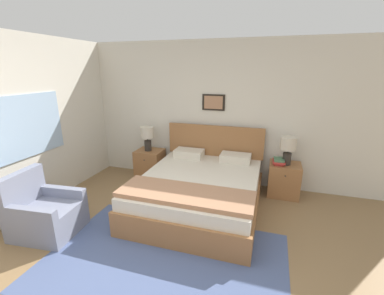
# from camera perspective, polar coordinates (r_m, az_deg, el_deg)

# --- Properties ---
(ground_plane) EXTENTS (16.00, 16.00, 0.00)m
(ground_plane) POSITION_cam_1_polar(r_m,az_deg,el_deg) (2.97, -9.60, -28.25)
(ground_plane) COLOR olive
(wall_back) EXTENTS (7.13, 0.09, 2.60)m
(wall_back) POSITION_cam_1_polar(r_m,az_deg,el_deg) (4.81, 4.85, 7.42)
(wall_back) COLOR beige
(wall_back) RESTS_ON ground_plane
(wall_left) EXTENTS (0.08, 5.17, 2.60)m
(wall_left) POSITION_cam_1_polar(r_m,az_deg,el_deg) (4.76, -29.20, 5.21)
(wall_left) COLOR beige
(wall_left) RESTS_ON ground_plane
(area_rug_main) EXTENTS (2.72, 1.80, 0.01)m
(area_rug_main) POSITION_cam_1_polar(r_m,az_deg,el_deg) (3.22, -6.17, -23.66)
(area_rug_main) COLOR #47567F
(area_rug_main) RESTS_ON ground_plane
(bed) EXTENTS (1.79, 2.13, 1.11)m
(bed) POSITION_cam_1_polar(r_m,az_deg,el_deg) (4.05, 1.71, -9.41)
(bed) COLOR #936038
(bed) RESTS_ON ground_plane
(armchair) EXTENTS (0.83, 0.75, 0.84)m
(armchair) POSITION_cam_1_polar(r_m,az_deg,el_deg) (4.00, -29.99, -12.58)
(armchair) COLOR gray
(armchair) RESTS_ON ground_plane
(nightstand_near_window) EXTENTS (0.51, 0.47, 0.57)m
(nightstand_near_window) POSITION_cam_1_polar(r_m,az_deg,el_deg) (5.20, -9.30, -3.61)
(nightstand_near_window) COLOR #936038
(nightstand_near_window) RESTS_ON ground_plane
(nightstand_by_door) EXTENTS (0.51, 0.47, 0.57)m
(nightstand_by_door) POSITION_cam_1_polar(r_m,az_deg,el_deg) (4.70, 19.73, -6.72)
(nightstand_by_door) COLOR #936038
(nightstand_by_door) RESTS_ON ground_plane
(table_lamp_near_window) EXTENTS (0.25, 0.25, 0.47)m
(table_lamp_near_window) POSITION_cam_1_polar(r_m,az_deg,el_deg) (5.01, -9.88, 2.72)
(table_lamp_near_window) COLOR #2D2823
(table_lamp_near_window) RESTS_ON nightstand_near_window
(table_lamp_by_door) EXTENTS (0.25, 0.25, 0.47)m
(table_lamp_by_door) POSITION_cam_1_polar(r_m,az_deg,el_deg) (4.49, 20.59, 0.17)
(table_lamp_by_door) COLOR #2D2823
(table_lamp_by_door) RESTS_ON nightstand_by_door
(book_thick_bottom) EXTENTS (0.15, 0.21, 0.04)m
(book_thick_bottom) POSITION_cam_1_polar(r_m,az_deg,el_deg) (4.55, 18.68, -3.32)
(book_thick_bottom) COLOR #B7332D
(book_thick_bottom) RESTS_ON nightstand_by_door
(book_hardcover_middle) EXTENTS (0.21, 0.27, 0.03)m
(book_hardcover_middle) POSITION_cam_1_polar(r_m,az_deg,el_deg) (4.54, 18.72, -2.93)
(book_hardcover_middle) COLOR #B7332D
(book_hardcover_middle) RESTS_ON book_thick_bottom
(book_novel_upper) EXTENTS (0.18, 0.23, 0.03)m
(book_novel_upper) POSITION_cam_1_polar(r_m,az_deg,el_deg) (4.52, 18.76, -2.54)
(book_novel_upper) COLOR #4C7551
(book_novel_upper) RESTS_ON book_hardcover_middle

